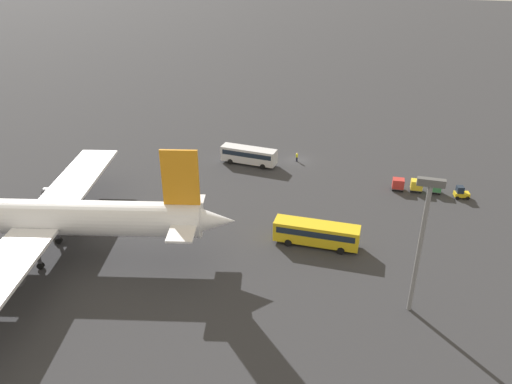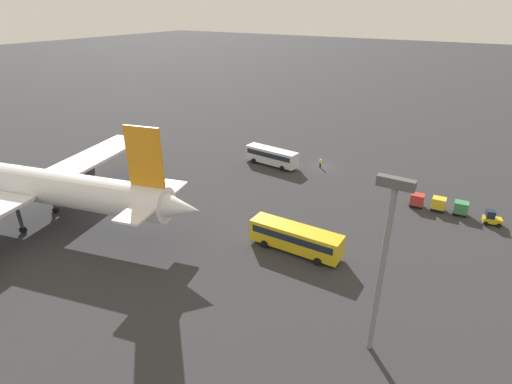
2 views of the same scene
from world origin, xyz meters
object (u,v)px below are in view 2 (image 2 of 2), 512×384
Objects in this scene: worker_person at (320,163)px; cargo_cart_green at (461,207)px; shuttle_bus_far at (296,237)px; airplane at (22,183)px; cargo_cart_yellow at (439,203)px; shuttle_bus_near at (272,155)px; baggage_tug at (491,218)px; cargo_cart_red at (417,200)px.

worker_person is 0.83× the size of cargo_cart_green.
shuttle_bus_far is at bearing 107.25° from worker_person.
airplane is at bearing 19.67° from shuttle_bus_far.
airplane is at bearing 56.46° from worker_person.
cargo_cart_green is 3.02m from cargo_cart_yellow.
airplane is 59.97m from cargo_cart_yellow.
shuttle_bus_near reaches higher than baggage_tug.
airplane reaches higher than cargo_cart_yellow.
cargo_cart_green and cargo_cart_yellow have the same top height.
airplane is 5.02× the size of shuttle_bus_near.
cargo_cart_red is (10.09, -0.05, 0.25)m from baggage_tug.
worker_person is at bearing -27.04° from baggage_tug.
cargo_cart_yellow and cargo_cart_red have the same top height.
cargo_cart_green is (-16.45, -21.25, -0.79)m from shuttle_bus_far.
worker_person is (-27.09, -40.86, -5.04)m from airplane.
airplane is 57.32m from cargo_cart_red.
baggage_tug is (-20.52, -20.56, -1.04)m from shuttle_bus_far.
baggage_tug reaches higher than cargo_cart_red.
cargo_cart_red is (-46.15, -33.67, -4.72)m from airplane.
baggage_tug is (-56.24, -33.63, -4.97)m from airplane.
shuttle_bus_near reaches higher than cargo_cart_yellow.
cargo_cart_green is at bearing -174.72° from cargo_cart_yellow.
shuttle_bus_far reaches higher than shuttle_bus_near.
cargo_cart_yellow is (-49.15, -34.04, -4.72)m from airplane.
airplane is 31.03× the size of worker_person.
baggage_tug reaches higher than cargo_cart_yellow.
baggage_tug is at bearing 179.74° from cargo_cart_red.
airplane reaches higher than shuttle_bus_near.
cargo_cart_green is 1.00× the size of cargo_cart_yellow.
shuttle_bus_near is at bearing -4.71° from cargo_cart_green.
cargo_cart_yellow is at bearing -123.09° from shuttle_bus_far.
cargo_cart_red reaches higher than worker_person.
airplane reaches higher than cargo_cart_red.
shuttle_bus_far is 24.92m from cargo_cart_yellow.
worker_person is at bearing -137.36° from airplane.
baggage_tug is at bearing 179.48° from shuttle_bus_near.
shuttle_bus_far is 26.88m from cargo_cart_green.
shuttle_bus_far is at bearing 31.94° from baggage_tug.
shuttle_bus_far is at bearing 52.26° from cargo_cart_green.
baggage_tug is (-37.63, 3.45, -1.00)m from shuttle_bus_near.
shuttle_bus_far is 29.07m from baggage_tug.
cargo_cart_yellow is 1.00× the size of cargo_cart_red.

